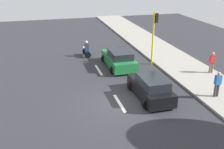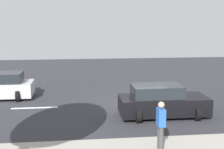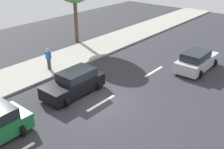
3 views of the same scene
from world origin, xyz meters
TOP-DOWN VIEW (x-y plane):
  - ground_plane at (0.00, 0.00)m, footprint 40.00×60.00m
  - lane_stripe_north at (0.00, -6.00)m, footprint 0.20×2.40m
  - lane_stripe_mid at (0.00, 0.00)m, footprint 0.20×2.40m
  - car_black at (2.13, 0.18)m, footprint 2.17×4.14m
  - pedestrian_near_signal at (6.16, -1.00)m, footprint 0.40×0.24m

SIDE VIEW (x-z plane):
  - ground_plane at x=0.00m, z-range -0.10..0.00m
  - lane_stripe_north at x=0.00m, z-range 0.00..0.01m
  - lane_stripe_mid at x=0.00m, z-range 0.00..0.01m
  - car_black at x=2.13m, z-range -0.05..1.47m
  - pedestrian_near_signal at x=6.16m, z-range 0.21..1.90m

